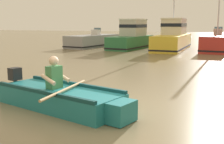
# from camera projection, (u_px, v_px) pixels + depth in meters

# --- Properties ---
(ground_plane) EXTENTS (120.00, 120.00, 0.00)m
(ground_plane) POSITION_uv_depth(u_px,v_px,m) (106.00, 109.00, 6.53)
(ground_plane) COLOR #7A6B4C
(rowboat_with_person) EXTENTS (3.68, 2.18, 1.19)m
(rowboat_with_person) POSITION_uv_depth(u_px,v_px,m) (61.00, 97.00, 6.59)
(rowboat_with_person) COLOR #1E727A
(rowboat_with_person) RESTS_ON ground
(moored_boat_grey) EXTENTS (2.70, 5.86, 1.55)m
(moored_boat_grey) POSITION_uv_depth(u_px,v_px,m) (93.00, 41.00, 23.81)
(moored_boat_grey) COLOR gray
(moored_boat_grey) RESTS_ON ground
(moored_boat_green) EXTENTS (2.43, 5.26, 2.25)m
(moored_boat_green) POSITION_uv_depth(u_px,v_px,m) (132.00, 38.00, 22.08)
(moored_boat_green) COLOR #287042
(moored_boat_green) RESTS_ON ground
(moored_boat_yellow) EXTENTS (1.97, 6.63, 4.73)m
(moored_boat_yellow) POSITION_uv_depth(u_px,v_px,m) (173.00, 38.00, 21.29)
(moored_boat_yellow) COLOR gold
(moored_boat_yellow) RESTS_ON ground
(moored_boat_red) EXTENTS (2.10, 5.59, 5.01)m
(moored_boat_red) POSITION_uv_depth(u_px,v_px,m) (217.00, 43.00, 20.29)
(moored_boat_red) COLOR #B72D28
(moored_boat_red) RESTS_ON ground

